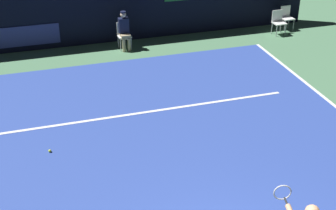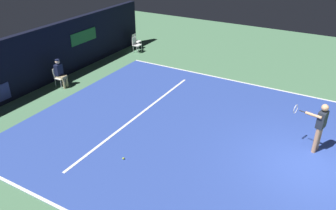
{
  "view_description": "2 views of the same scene",
  "coord_description": "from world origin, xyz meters",
  "px_view_note": "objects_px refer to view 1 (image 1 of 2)",
  "views": [
    {
      "loc": [
        -2.71,
        -4.64,
        6.43
      ],
      "look_at": [
        0.2,
        4.88,
        1.01
      ],
      "focal_mm": 52.63,
      "sensor_mm": 36.0,
      "label": 1
    },
    {
      "loc": [
        -9.33,
        -0.23,
        6.51
      ],
      "look_at": [
        0.1,
        5.13,
        0.77
      ],
      "focal_mm": 35.96,
      "sensor_mm": 36.0,
      "label": 2
    }
  ],
  "objects_px": {
    "line_judge_on_chair": "(124,30)",
    "tennis_ball": "(50,151)",
    "courtside_chair_far": "(287,16)",
    "courtside_chair_near": "(278,21)"
  },
  "relations": [
    {
      "from": "line_judge_on_chair",
      "to": "tennis_ball",
      "type": "bearing_deg",
      "value": -118.08
    },
    {
      "from": "line_judge_on_chair",
      "to": "tennis_ball",
      "type": "distance_m",
      "value": 6.54
    },
    {
      "from": "line_judge_on_chair",
      "to": "courtside_chair_near",
      "type": "xyz_separation_m",
      "value": [
        5.74,
        -0.21,
        -0.18
      ]
    },
    {
      "from": "courtside_chair_near",
      "to": "tennis_ball",
      "type": "height_order",
      "value": "courtside_chair_near"
    },
    {
      "from": "line_judge_on_chair",
      "to": "courtside_chair_near",
      "type": "relative_size",
      "value": 1.5
    },
    {
      "from": "line_judge_on_chair",
      "to": "tennis_ball",
      "type": "relative_size",
      "value": 19.41
    },
    {
      "from": "line_judge_on_chair",
      "to": "courtside_chair_near",
      "type": "height_order",
      "value": "line_judge_on_chair"
    },
    {
      "from": "courtside_chair_far",
      "to": "tennis_ball",
      "type": "xyz_separation_m",
      "value": [
        -9.36,
        -5.92,
        -0.46
      ]
    },
    {
      "from": "line_judge_on_chair",
      "to": "tennis_ball",
      "type": "xyz_separation_m",
      "value": [
        -3.06,
        -5.74,
        -0.64
      ]
    },
    {
      "from": "courtside_chair_far",
      "to": "tennis_ball",
      "type": "relative_size",
      "value": 12.94
    }
  ]
}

